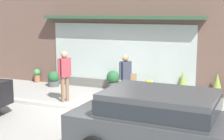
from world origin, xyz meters
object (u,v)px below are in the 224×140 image
potted_plant_by_entrance (148,87)px  potted_plant_low_front (37,75)px  parked_car_dark_gray (165,122)px  pedestrian_with_handbag (126,76)px  potted_plant_trailing_edge (183,84)px  potted_plant_window_left (53,79)px  pedestrian_passerby (65,72)px  fire_hydrant (149,94)px  potted_plant_corner_tall (217,87)px  potted_plant_near_hydrant (113,79)px

potted_plant_by_entrance → potted_plant_low_front: size_ratio=0.99×
parked_car_dark_gray → potted_plant_by_entrance: (-1.89, 5.33, -0.56)m
pedestrian_with_handbag → potted_plant_trailing_edge: pedestrian_with_handbag is taller
potted_plant_window_left → pedestrian_passerby: bearing=-49.0°
fire_hydrant → parked_car_dark_gray: size_ratio=0.22×
pedestrian_with_handbag → potted_plant_corner_tall: (2.80, 1.76, -0.52)m
pedestrian_passerby → potted_plant_window_left: bearing=-108.2°
potted_plant_window_left → potted_plant_low_front: 1.17m
potted_plant_near_hydrant → potted_plant_corner_tall: potted_plant_corner_tall is taller
pedestrian_with_handbag → pedestrian_passerby: pedestrian_passerby is taller
fire_hydrant → pedestrian_passerby: 2.98m
fire_hydrant → potted_plant_by_entrance: fire_hydrant is taller
potted_plant_corner_tall → potted_plant_low_front: bearing=179.6°
pedestrian_passerby → potted_plant_low_front: size_ratio=2.99×
pedestrian_passerby → potted_plant_trailing_edge: pedestrian_passerby is taller
potted_plant_trailing_edge → potted_plant_low_front: bearing=-179.9°
potted_plant_by_entrance → pedestrian_with_handbag: bearing=-103.9°
pedestrian_passerby → parked_car_dark_gray: size_ratio=0.42×
potted_plant_window_left → potted_plant_trailing_edge: potted_plant_trailing_edge is taller
fire_hydrant → potted_plant_low_front: size_ratio=1.56×
pedestrian_passerby → potted_plant_trailing_edge: 4.35m
pedestrian_with_handbag → potted_plant_corner_tall: size_ratio=1.77×
potted_plant_trailing_edge → parked_car_dark_gray: bearing=-83.1°
parked_car_dark_gray → potted_plant_low_front: 9.07m
potted_plant_corner_tall → potted_plant_window_left: 6.52m
pedestrian_passerby → potted_plant_window_left: size_ratio=2.80×
potted_plant_corner_tall → potted_plant_trailing_edge: 1.23m
potted_plant_corner_tall → potted_plant_window_left: potted_plant_corner_tall is taller
fire_hydrant → parked_car_dark_gray: 3.97m
pedestrian_passerby → potted_plant_near_hydrant: 2.50m
fire_hydrant → potted_plant_window_left: bearing=161.2°
potted_plant_by_entrance → potted_plant_low_front: bearing=176.4°
potted_plant_by_entrance → potted_plant_window_left: size_ratio=0.93×
pedestrian_passerby → potted_plant_corner_tall: pedestrian_passerby is taller
pedestrian_passerby → potted_plant_trailing_edge: size_ratio=1.93×
potted_plant_low_front → potted_plant_trailing_edge: potted_plant_trailing_edge is taller
parked_car_dark_gray → potted_plant_window_left: parked_car_dark_gray is taller
potted_plant_low_front → potted_plant_trailing_edge: size_ratio=0.65×
pedestrian_with_handbag → fire_hydrant: bearing=-58.6°
potted_plant_window_left → potted_plant_low_front: size_ratio=1.07×
pedestrian_with_handbag → potted_plant_near_hydrant: 2.16m
parked_car_dark_gray → potted_plant_near_hydrant: parked_car_dark_gray is taller
pedestrian_passerby → potted_plant_by_entrance: size_ratio=3.02×
parked_car_dark_gray → potted_plant_near_hydrant: size_ratio=5.44×
pedestrian_with_handbag → potted_plant_window_left: pedestrian_with_handbag is taller
potted_plant_near_hydrant → potted_plant_corner_tall: (3.97, 0.02, 0.02)m
fire_hydrant → pedestrian_passerby: size_ratio=0.52×
potted_plant_corner_tall → potted_plant_trailing_edge: potted_plant_corner_tall is taller
fire_hydrant → potted_plant_window_left: fire_hydrant is taller
fire_hydrant → potted_plant_near_hydrant: size_ratio=1.19×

